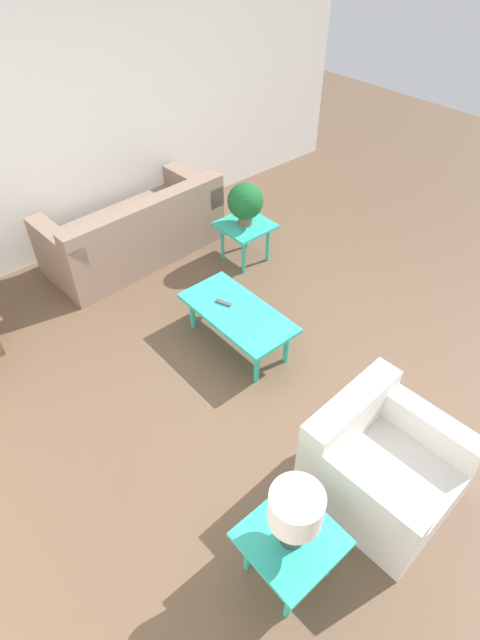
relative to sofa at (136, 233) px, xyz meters
The scene contains 10 objects.
ground_plane 2.37m from the sofa, behind, with size 14.00×14.00×0.00m, color brown.
wall_right 1.28m from the sofa, 15.25° to the right, with size 0.12×7.20×2.70m.
sofa is the anchor object (origin of this frame).
armchair 3.72m from the sofa, behind, with size 0.96×0.93×0.78m.
coffee_table 1.89m from the sofa, behind, with size 1.13×0.56×0.41m.
side_table_plant 1.27m from the sofa, 134.42° to the right, with size 0.55×0.55×0.48m.
side_table_lamp 3.91m from the sofa, 161.86° to the left, with size 0.55×0.55×0.48m.
potted_plant 1.34m from the sofa, 134.42° to the right, with size 0.39×0.39×0.48m.
table_lamp 3.93m from the sofa, 161.86° to the left, with size 0.31×0.31×0.48m.
remote_control 1.73m from the sofa, behind, with size 0.16×0.10×0.02m.
Camera 1 is at (-2.17, 2.51, 3.42)m, focal length 28.00 mm.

